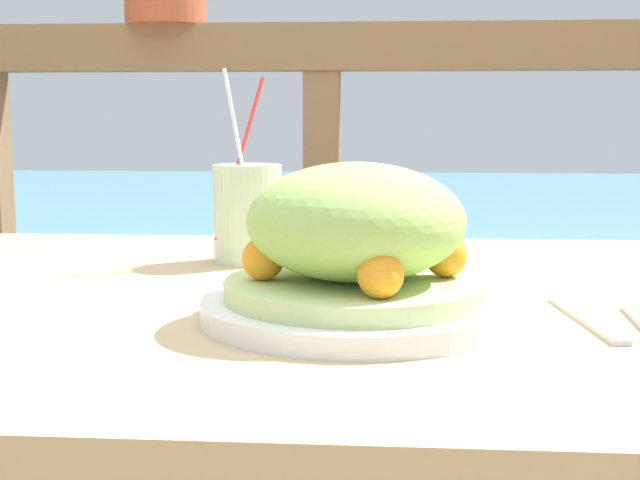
{
  "coord_description": "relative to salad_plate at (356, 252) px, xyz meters",
  "views": [
    {
      "loc": [
        0.13,
        -0.93,
        0.93
      ],
      "look_at": [
        0.06,
        -0.01,
        0.8
      ],
      "focal_mm": 50.0,
      "sensor_mm": 36.0,
      "label": 1
    }
  ],
  "objects": [
    {
      "name": "salad_plate",
      "position": [
        0.0,
        0.0,
        0.0
      ],
      "size": [
        0.29,
        0.29,
        0.15
      ],
      "color": "white",
      "rests_on": "patio_table"
    },
    {
      "name": "sea_backdrop",
      "position": [
        -0.1,
        3.45,
        -0.55
      ],
      "size": [
        12.0,
        4.0,
        0.5
      ],
      "color": "#568EA8",
      "rests_on": "ground_plane"
    },
    {
      "name": "fork",
      "position": [
        0.21,
        0.01,
        -0.06
      ],
      "size": [
        0.04,
        0.18,
        0.0
      ],
      "color": "silver",
      "rests_on": "patio_table"
    },
    {
      "name": "drink_glass",
      "position": [
        -0.15,
        0.31,
        -0.0
      ],
      "size": [
        0.09,
        0.09,
        0.25
      ],
      "color": "beige",
      "rests_on": "patio_table"
    },
    {
      "name": "patio_table",
      "position": [
        -0.1,
        0.11,
        -0.15
      ],
      "size": [
        1.27,
        0.86,
        0.74
      ],
      "color": "tan",
      "rests_on": "ground_plane"
    },
    {
      "name": "railing_fence",
      "position": [
        -0.1,
        0.95,
        -0.05
      ],
      "size": [
        2.8,
        0.08,
        1.1
      ],
      "color": "brown",
      "rests_on": "ground_plane"
    }
  ]
}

